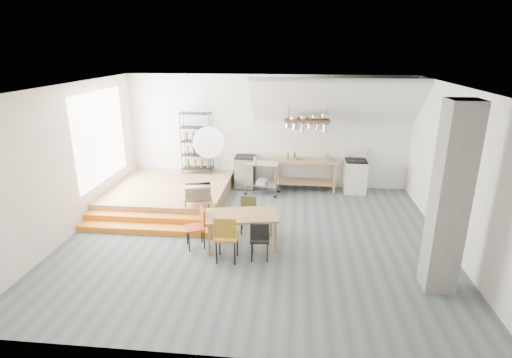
# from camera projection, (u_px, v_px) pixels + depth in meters

# --- Properties ---
(floor) EXTENTS (8.00, 8.00, 0.00)m
(floor) POSITION_uv_depth(u_px,v_px,m) (255.00, 238.00, 8.62)
(floor) COLOR #4D5759
(floor) RESTS_ON ground
(wall_back) EXTENTS (8.00, 0.04, 3.20)m
(wall_back) POSITION_uv_depth(u_px,v_px,m) (267.00, 132.00, 11.41)
(wall_back) COLOR silver
(wall_back) RESTS_ON ground
(wall_left) EXTENTS (0.04, 7.00, 3.20)m
(wall_left) POSITION_uv_depth(u_px,v_px,m) (68.00, 161.00, 8.50)
(wall_left) COLOR silver
(wall_left) RESTS_ON ground
(wall_right) EXTENTS (0.04, 7.00, 3.20)m
(wall_right) POSITION_uv_depth(u_px,v_px,m) (460.00, 173.00, 7.72)
(wall_right) COLOR silver
(wall_right) RESTS_ON ground
(ceiling) EXTENTS (8.00, 7.00, 0.02)m
(ceiling) POSITION_uv_depth(u_px,v_px,m) (254.00, 87.00, 7.60)
(ceiling) COLOR white
(ceiling) RESTS_ON wall_back
(slope_ceiling) EXTENTS (4.40, 1.44, 1.32)m
(slope_ceiling) POSITION_uv_depth(u_px,v_px,m) (335.00, 102.00, 10.37)
(slope_ceiling) COLOR white
(slope_ceiling) RESTS_ON wall_back
(window_pane) EXTENTS (0.02, 2.50, 2.20)m
(window_pane) POSITION_uv_depth(u_px,v_px,m) (101.00, 137.00, 9.85)
(window_pane) COLOR white
(window_pane) RESTS_ON wall_left
(platform) EXTENTS (3.00, 3.00, 0.40)m
(platform) POSITION_uv_depth(u_px,v_px,m) (170.00, 193.00, 10.69)
(platform) COLOR #A37851
(platform) RESTS_ON ground
(step_lower) EXTENTS (3.00, 0.35, 0.13)m
(step_lower) POSITION_uv_depth(u_px,v_px,m) (144.00, 229.00, 8.89)
(step_lower) COLOR orange
(step_lower) RESTS_ON ground
(step_upper) EXTENTS (3.00, 0.35, 0.27)m
(step_upper) POSITION_uv_depth(u_px,v_px,m) (149.00, 220.00, 9.20)
(step_upper) COLOR orange
(step_upper) RESTS_ON ground
(concrete_column) EXTENTS (0.50, 0.50, 3.20)m
(concrete_column) POSITION_uv_depth(u_px,v_px,m) (450.00, 200.00, 6.38)
(concrete_column) COLOR slate
(concrete_column) RESTS_ON ground
(kitchen_counter) EXTENTS (1.80, 0.60, 0.91)m
(kitchen_counter) POSITION_uv_depth(u_px,v_px,m) (305.00, 169.00, 11.29)
(kitchen_counter) COLOR #A37851
(kitchen_counter) RESTS_ON ground
(stove) EXTENTS (0.60, 0.60, 1.18)m
(stove) POSITION_uv_depth(u_px,v_px,m) (355.00, 175.00, 11.20)
(stove) COLOR white
(stove) RESTS_ON ground
(pot_rack) EXTENTS (1.20, 0.50, 1.43)m
(pot_rack) POSITION_uv_depth(u_px,v_px,m) (308.00, 123.00, 10.64)
(pot_rack) COLOR #412C1A
(pot_rack) RESTS_ON ceiling
(wire_shelving) EXTENTS (0.88, 0.38, 1.80)m
(wire_shelving) POSITION_uv_depth(u_px,v_px,m) (197.00, 142.00, 11.41)
(wire_shelving) COLOR black
(wire_shelving) RESTS_ON platform
(microwave_shelf) EXTENTS (0.60, 0.40, 0.16)m
(microwave_shelf) POSITION_uv_depth(u_px,v_px,m) (198.00, 199.00, 9.29)
(microwave_shelf) COLOR #A37851
(microwave_shelf) RESTS_ON platform
(paper_lantern) EXTENTS (0.60, 0.60, 0.60)m
(paper_lantern) POSITION_uv_depth(u_px,v_px,m) (209.00, 142.00, 7.57)
(paper_lantern) COLOR white
(paper_lantern) RESTS_ON ceiling
(dining_table) EXTENTS (1.58, 1.08, 0.69)m
(dining_table) POSITION_uv_depth(u_px,v_px,m) (241.00, 218.00, 8.13)
(dining_table) COLOR brown
(dining_table) RESTS_ON ground
(chair_mustard) EXTENTS (0.44, 0.44, 0.95)m
(chair_mustard) POSITION_uv_depth(u_px,v_px,m) (226.00, 235.00, 7.49)
(chair_mustard) COLOR #A0701B
(chair_mustard) RESTS_ON ground
(chair_black) EXTENTS (0.39, 0.39, 0.81)m
(chair_black) POSITION_uv_depth(u_px,v_px,m) (260.00, 237.00, 7.58)
(chair_black) COLOR black
(chair_black) RESTS_ON ground
(chair_olive) EXTENTS (0.39, 0.39, 0.80)m
(chair_olive) POSITION_uv_depth(u_px,v_px,m) (248.00, 211.00, 8.81)
(chair_olive) COLOR brown
(chair_olive) RESTS_ON ground
(chair_red) EXTENTS (0.50, 0.50, 0.83)m
(chair_red) POSITION_uv_depth(u_px,v_px,m) (198.00, 224.00, 8.10)
(chair_red) COLOR #C0421B
(chair_red) RESTS_ON ground
(rolling_cart) EXTENTS (0.98, 0.65, 0.90)m
(rolling_cart) POSITION_uv_depth(u_px,v_px,m) (262.00, 174.00, 10.99)
(rolling_cart) COLOR silver
(rolling_cart) RESTS_ON ground
(mini_fridge) EXTENTS (0.55, 0.55, 0.94)m
(mini_fridge) POSITION_uv_depth(u_px,v_px,m) (245.00, 172.00, 11.55)
(mini_fridge) COLOR black
(mini_fridge) RESTS_ON ground
(microwave) EXTENTS (0.66, 0.52, 0.33)m
(microwave) POSITION_uv_depth(u_px,v_px,m) (198.00, 192.00, 9.23)
(microwave) COLOR beige
(microwave) RESTS_ON microwave_shelf
(bowl) EXTENTS (0.22, 0.22, 0.05)m
(bowl) POSITION_uv_depth(u_px,v_px,m) (298.00, 159.00, 11.16)
(bowl) COLOR silver
(bowl) RESTS_ON kitchen_counter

